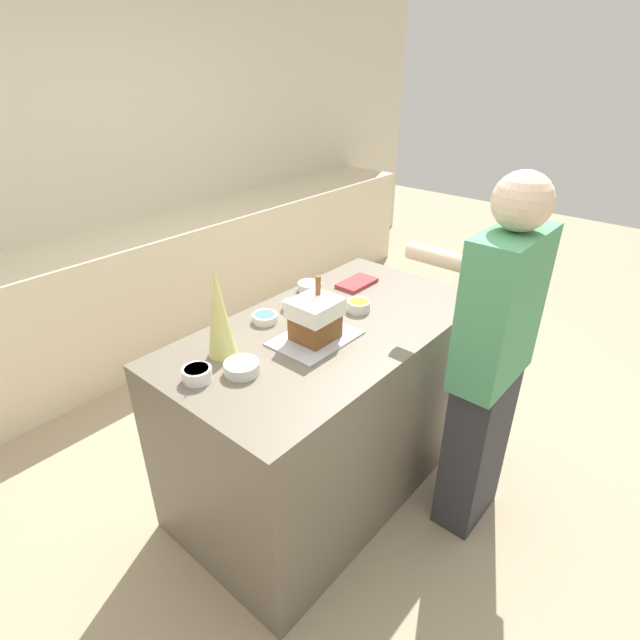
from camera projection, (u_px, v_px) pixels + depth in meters
ground_plane at (327, 476)px, 2.73m from camera, size 12.00×12.00×0.00m
wall_back at (77, 176)px, 3.40m from camera, size 8.00×0.05×2.60m
back_cabinet_block at (125, 300)px, 3.61m from camera, size 6.00×0.60×0.93m
kitchen_island at (328, 408)px, 2.51m from camera, size 1.58×0.84×0.93m
baking_tray at (315, 338)px, 2.19m from camera, size 0.37×0.27×0.01m
gingerbread_house at (315, 318)px, 2.14m from camera, size 0.20×0.18×0.27m
decorative_tree at (219, 313)px, 1.99m from camera, size 0.12×0.12×0.39m
candy_bowl_beside_tree at (265, 318)px, 2.32m from camera, size 0.12×0.12×0.04m
candy_bowl_center_rear at (359, 305)px, 2.42m from camera, size 0.11×0.11×0.05m
candy_bowl_near_tray_right at (197, 374)px, 1.90m from camera, size 0.11×0.11×0.05m
candy_bowl_behind_tray at (293, 305)px, 2.43m from camera, size 0.10×0.10×0.04m
candy_bowl_near_tray_left at (310, 286)px, 2.62m from camera, size 0.12×0.12×0.04m
candy_bowl_front_corner at (242, 367)px, 1.94m from camera, size 0.14×0.14×0.05m
cookbook at (357, 283)px, 2.69m from camera, size 0.23×0.13×0.02m
person at (490, 365)px, 2.12m from camera, size 0.44×0.55×1.68m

